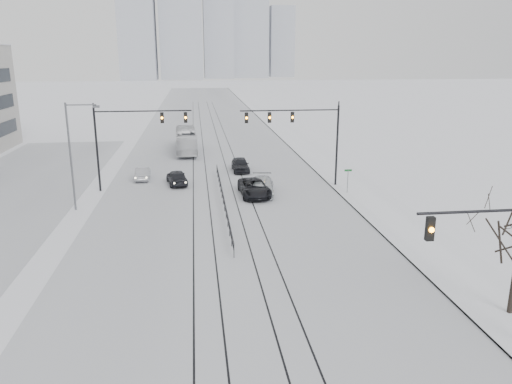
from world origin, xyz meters
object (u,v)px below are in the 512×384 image
object	(u,v)px
sedan_sb_outer	(143,174)
sedan_nb_right	(262,186)
sedan_nb_far	(240,165)
box_truck	(186,141)
sedan_nb_front	(254,188)
sedan_sb_inner	(177,177)

from	to	relation	value
sedan_sb_outer	sedan_nb_right	xyz separation A→B (m)	(11.70, -7.23, 0.13)
sedan_nb_far	box_truck	size ratio (longest dim) A/B	0.40
sedan_nb_front	box_truck	xyz separation A→B (m)	(-6.54, 22.48, 0.78)
sedan_sb_outer	sedan_nb_far	distance (m)	10.86
sedan_nb_far	sedan_nb_right	bearing A→B (deg)	-84.07
sedan_nb_front	box_truck	distance (m)	23.43
sedan_nb_right	sedan_nb_far	bearing A→B (deg)	104.24
sedan_sb_inner	sedan_nb_front	world-z (taller)	sedan_nb_front
box_truck	sedan_sb_inner	bearing A→B (deg)	85.71
sedan_nb_front	sedan_nb_far	distance (m)	10.26
sedan_sb_inner	sedan_nb_far	xyz separation A→B (m)	(6.91, 5.16, 0.01)
sedan_nb_far	sedan_nb_front	bearing A→B (deg)	-88.70
sedan_sb_outer	sedan_nb_right	world-z (taller)	sedan_nb_right
sedan_sb_inner	sedan_nb_front	size ratio (longest dim) A/B	0.79
sedan_sb_inner	box_truck	size ratio (longest dim) A/B	0.39
sedan_sb_outer	box_truck	distance (m)	15.46
sedan_sb_inner	sedan_nb_far	size ratio (longest dim) A/B	0.99
box_truck	sedan_nb_far	bearing A→B (deg)	114.90
sedan_nb_front	sedan_nb_right	size ratio (longest dim) A/B	1.05
sedan_sb_inner	box_truck	xyz separation A→B (m)	(0.73, 17.39, 0.81)
sedan_nb_far	sedan_sb_outer	bearing A→B (deg)	-167.07
sedan_sb_outer	box_truck	size ratio (longest dim) A/B	0.35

